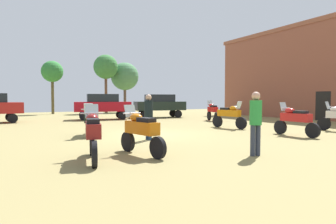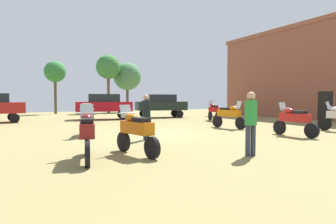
% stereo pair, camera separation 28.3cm
% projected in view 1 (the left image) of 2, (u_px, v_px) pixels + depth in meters
% --- Properties ---
extents(ground_plane, '(44.00, 52.00, 0.02)m').
position_uv_depth(ground_plane, '(147.00, 135.00, 13.23)').
color(ground_plane, olive).
extents(motorcycle_1, '(0.75, 2.24, 1.49)m').
position_uv_depth(motorcycle_1, '(229.00, 115.00, 16.07)').
color(motorcycle_1, black).
rests_on(motorcycle_1, ground).
extents(motorcycle_2, '(0.72, 2.09, 1.45)m').
position_uv_depth(motorcycle_2, '(141.00, 131.00, 8.42)').
color(motorcycle_2, black).
rests_on(motorcycle_2, ground).
extents(motorcycle_3, '(0.84, 2.18, 1.51)m').
position_uv_depth(motorcycle_3, '(213.00, 111.00, 21.45)').
color(motorcycle_3, black).
rests_on(motorcycle_3, ground).
extents(motorcycle_6, '(0.62, 2.25, 1.47)m').
position_uv_depth(motorcycle_6, '(295.00, 119.00, 12.71)').
color(motorcycle_6, black).
rests_on(motorcycle_6, ground).
extents(motorcycle_8, '(0.72, 2.19, 1.48)m').
position_uv_depth(motorcycle_8, '(93.00, 133.00, 7.63)').
color(motorcycle_8, black).
rests_on(motorcycle_8, ground).
extents(motorcycle_9, '(0.87, 2.18, 1.44)m').
position_uv_depth(motorcycle_9, '(90.00, 120.00, 12.86)').
color(motorcycle_9, black).
rests_on(motorcycle_9, ground).
extents(car_2, '(4.56, 2.55, 2.00)m').
position_uv_depth(car_2, '(103.00, 105.00, 22.95)').
color(car_2, black).
rests_on(car_2, ground).
extents(car_3, '(4.56, 2.56, 2.00)m').
position_uv_depth(car_3, '(160.00, 104.00, 25.36)').
color(car_3, black).
rests_on(car_3, ground).
extents(person_2, '(0.41, 0.41, 1.80)m').
position_uv_depth(person_2, '(149.00, 113.00, 11.46)').
color(person_2, '#1E314D').
rests_on(person_2, ground).
extents(person_3, '(0.40, 0.40, 1.83)m').
position_uv_depth(person_3, '(256.00, 118.00, 8.27)').
color(person_3, '#2D3344').
rests_on(person_3, ground).
extents(tree_1, '(3.36, 3.36, 6.03)m').
position_uv_depth(tree_1, '(125.00, 77.00, 35.37)').
color(tree_1, brown).
rests_on(tree_1, ground).
extents(tree_3, '(2.25, 2.25, 5.67)m').
position_uv_depth(tree_3, '(52.00, 72.00, 30.94)').
color(tree_3, brown).
rests_on(tree_3, ground).
extents(tree_4, '(2.75, 2.75, 6.65)m').
position_uv_depth(tree_4, '(106.00, 67.00, 33.16)').
color(tree_4, brown).
rests_on(tree_4, ground).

